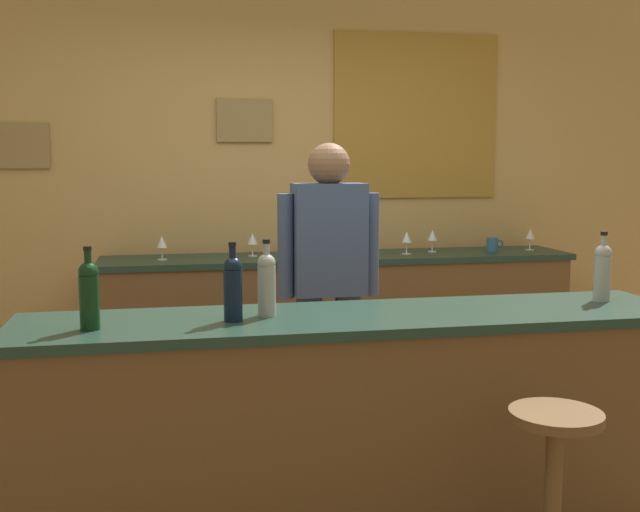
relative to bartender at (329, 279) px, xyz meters
name	(u,v)px	position (x,y,z in m)	size (l,w,h in m)	color
ground_plane	(336,490)	(-0.05, -0.40, -0.94)	(10.00, 10.00, 0.00)	brown
back_wall	(275,177)	(-0.03, 1.63, 0.48)	(6.00, 0.09, 2.80)	tan
bar_counter	(358,424)	(-0.05, -0.80, -0.47)	(2.71, 0.60, 0.92)	brown
side_counter	(340,320)	(0.35, 1.25, -0.48)	(3.18, 0.56, 0.90)	brown
bartender	(329,279)	(0.00, 0.00, 0.00)	(0.52, 0.21, 1.62)	#384766
bar_stool	(554,473)	(0.49, -1.41, -0.48)	(0.32, 0.32, 0.68)	brown
wine_bottle_a	(89,293)	(-1.08, -0.88, 0.12)	(0.07, 0.07, 0.31)	black
wine_bottle_b	(233,286)	(-0.56, -0.84, 0.12)	(0.07, 0.07, 0.31)	black
wine_bottle_c	(267,282)	(-0.42, -0.77, 0.12)	(0.07, 0.07, 0.31)	#999E99
wine_bottle_d	(602,270)	(1.06, -0.74, 0.12)	(0.07, 0.07, 0.31)	#999E99
wine_glass_a	(162,243)	(-0.83, 1.23, 0.07)	(0.07, 0.07, 0.16)	silver
wine_glass_b	(252,240)	(-0.24, 1.31, 0.07)	(0.07, 0.07, 0.16)	silver
wine_glass_c	(407,238)	(0.80, 1.21, 0.07)	(0.07, 0.07, 0.16)	silver
wine_glass_d	(432,236)	(1.02, 1.29, 0.07)	(0.07, 0.07, 0.16)	silver
wine_glass_e	(530,235)	(1.74, 1.26, 0.07)	(0.07, 0.07, 0.16)	silver
coffee_mug	(493,244)	(1.45, 1.25, 0.01)	(0.12, 0.08, 0.09)	#336699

